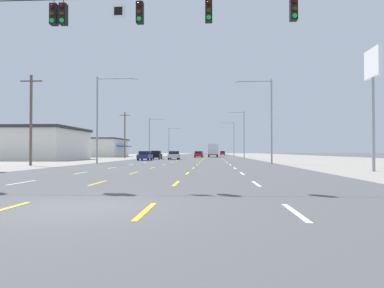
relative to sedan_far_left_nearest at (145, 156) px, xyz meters
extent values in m
plane|color=#4C4C4F|center=(7.19, 17.88, -0.76)|extent=(572.00, 572.00, 0.00)
cube|color=gray|center=(-17.56, 17.88, -0.75)|extent=(28.00, 440.00, 0.01)
cube|color=gray|center=(31.94, 17.88, -0.75)|extent=(28.00, 440.00, 0.01)
cube|color=white|center=(1.94, -41.12, -0.75)|extent=(0.14, 2.60, 0.01)
cube|color=white|center=(1.94, -33.62, -0.75)|extent=(0.14, 2.60, 0.01)
cube|color=white|center=(1.94, -26.12, -0.75)|extent=(0.14, 2.60, 0.01)
cube|color=white|center=(1.94, -18.62, -0.75)|extent=(0.14, 2.60, 0.01)
cube|color=white|center=(1.94, -11.12, -0.75)|extent=(0.14, 2.60, 0.01)
cube|color=white|center=(1.94, -3.62, -0.75)|extent=(0.14, 2.60, 0.01)
cube|color=white|center=(1.94, 3.88, -0.75)|extent=(0.14, 2.60, 0.01)
cube|color=white|center=(1.94, 11.38, -0.75)|extent=(0.14, 2.60, 0.01)
cube|color=white|center=(1.94, 18.88, -0.75)|extent=(0.14, 2.60, 0.01)
cube|color=white|center=(1.94, 26.38, -0.75)|extent=(0.14, 2.60, 0.01)
cube|color=white|center=(1.94, 33.88, -0.75)|extent=(0.14, 2.60, 0.01)
cube|color=white|center=(1.94, 41.38, -0.75)|extent=(0.14, 2.60, 0.01)
cube|color=white|center=(1.94, 48.88, -0.75)|extent=(0.14, 2.60, 0.01)
cube|color=white|center=(1.94, 56.38, -0.75)|extent=(0.14, 2.60, 0.01)
cube|color=white|center=(1.94, 63.88, -0.75)|extent=(0.14, 2.60, 0.01)
cube|color=white|center=(1.94, 71.38, -0.75)|extent=(0.14, 2.60, 0.01)
cube|color=white|center=(1.94, 78.88, -0.75)|extent=(0.14, 2.60, 0.01)
cube|color=white|center=(1.94, 86.38, -0.75)|extent=(0.14, 2.60, 0.01)
cube|color=white|center=(1.94, 93.88, -0.75)|extent=(0.14, 2.60, 0.01)
cube|color=white|center=(1.94, 101.38, -0.75)|extent=(0.14, 2.60, 0.01)
cube|color=white|center=(1.94, 108.88, -0.75)|extent=(0.14, 2.60, 0.01)
cube|color=white|center=(1.94, 116.38, -0.75)|extent=(0.14, 2.60, 0.01)
cube|color=white|center=(1.94, 123.88, -0.75)|extent=(0.14, 2.60, 0.01)
cube|color=white|center=(1.94, 131.38, -0.75)|extent=(0.14, 2.60, 0.01)
cube|color=white|center=(1.94, 138.88, -0.75)|extent=(0.14, 2.60, 0.01)
cube|color=white|center=(1.94, 146.38, -0.75)|extent=(0.14, 2.60, 0.01)
cube|color=white|center=(1.94, 153.88, -0.75)|extent=(0.14, 2.60, 0.01)
cube|color=white|center=(1.94, 161.38, -0.75)|extent=(0.14, 2.60, 0.01)
cube|color=white|center=(1.94, 168.88, -0.75)|extent=(0.14, 2.60, 0.01)
cube|color=yellow|center=(5.44, -48.62, -0.75)|extent=(0.14, 2.60, 0.01)
cube|color=yellow|center=(5.44, -41.12, -0.75)|extent=(0.14, 2.60, 0.01)
cube|color=yellow|center=(5.44, -33.62, -0.75)|extent=(0.14, 2.60, 0.01)
cube|color=yellow|center=(5.44, -26.12, -0.75)|extent=(0.14, 2.60, 0.01)
cube|color=yellow|center=(5.44, -18.62, -0.75)|extent=(0.14, 2.60, 0.01)
cube|color=yellow|center=(5.44, -11.12, -0.75)|extent=(0.14, 2.60, 0.01)
cube|color=yellow|center=(5.44, -3.62, -0.75)|extent=(0.14, 2.60, 0.01)
cube|color=yellow|center=(5.44, 3.88, -0.75)|extent=(0.14, 2.60, 0.01)
cube|color=yellow|center=(5.44, 11.38, -0.75)|extent=(0.14, 2.60, 0.01)
cube|color=yellow|center=(5.44, 18.88, -0.75)|extent=(0.14, 2.60, 0.01)
cube|color=yellow|center=(5.44, 26.38, -0.75)|extent=(0.14, 2.60, 0.01)
cube|color=yellow|center=(5.44, 33.88, -0.75)|extent=(0.14, 2.60, 0.01)
cube|color=yellow|center=(5.44, 41.38, -0.75)|extent=(0.14, 2.60, 0.01)
cube|color=yellow|center=(5.44, 48.88, -0.75)|extent=(0.14, 2.60, 0.01)
cube|color=yellow|center=(5.44, 56.38, -0.75)|extent=(0.14, 2.60, 0.01)
cube|color=yellow|center=(5.44, 63.88, -0.75)|extent=(0.14, 2.60, 0.01)
cube|color=yellow|center=(5.44, 71.38, -0.75)|extent=(0.14, 2.60, 0.01)
cube|color=yellow|center=(5.44, 78.88, -0.75)|extent=(0.14, 2.60, 0.01)
cube|color=yellow|center=(5.44, 86.38, -0.75)|extent=(0.14, 2.60, 0.01)
cube|color=yellow|center=(5.44, 93.88, -0.75)|extent=(0.14, 2.60, 0.01)
cube|color=yellow|center=(5.44, 101.38, -0.75)|extent=(0.14, 2.60, 0.01)
cube|color=yellow|center=(5.44, 108.88, -0.75)|extent=(0.14, 2.60, 0.01)
cube|color=yellow|center=(5.44, 116.38, -0.75)|extent=(0.14, 2.60, 0.01)
cube|color=yellow|center=(5.44, 123.88, -0.75)|extent=(0.14, 2.60, 0.01)
cube|color=yellow|center=(5.44, 131.38, -0.75)|extent=(0.14, 2.60, 0.01)
cube|color=yellow|center=(5.44, 138.88, -0.75)|extent=(0.14, 2.60, 0.01)
cube|color=yellow|center=(5.44, 146.38, -0.75)|extent=(0.14, 2.60, 0.01)
cube|color=yellow|center=(5.44, 153.88, -0.75)|extent=(0.14, 2.60, 0.01)
cube|color=yellow|center=(5.44, 161.38, -0.75)|extent=(0.14, 2.60, 0.01)
cube|color=yellow|center=(5.44, 168.88, -0.75)|extent=(0.14, 2.60, 0.01)
cube|color=yellow|center=(8.94, -48.62, -0.75)|extent=(0.14, 2.60, 0.01)
cube|color=yellow|center=(8.94, -41.12, -0.75)|extent=(0.14, 2.60, 0.01)
cube|color=yellow|center=(8.94, -33.62, -0.75)|extent=(0.14, 2.60, 0.01)
cube|color=yellow|center=(8.94, -26.12, -0.75)|extent=(0.14, 2.60, 0.01)
cube|color=yellow|center=(8.94, -18.62, -0.75)|extent=(0.14, 2.60, 0.01)
cube|color=yellow|center=(8.94, -11.12, -0.75)|extent=(0.14, 2.60, 0.01)
cube|color=yellow|center=(8.94, -3.62, -0.75)|extent=(0.14, 2.60, 0.01)
cube|color=yellow|center=(8.94, 3.88, -0.75)|extent=(0.14, 2.60, 0.01)
cube|color=yellow|center=(8.94, 11.38, -0.75)|extent=(0.14, 2.60, 0.01)
cube|color=yellow|center=(8.94, 18.88, -0.75)|extent=(0.14, 2.60, 0.01)
cube|color=yellow|center=(8.94, 26.38, -0.75)|extent=(0.14, 2.60, 0.01)
cube|color=yellow|center=(8.94, 33.88, -0.75)|extent=(0.14, 2.60, 0.01)
cube|color=yellow|center=(8.94, 41.38, -0.75)|extent=(0.14, 2.60, 0.01)
cube|color=yellow|center=(8.94, 48.88, -0.75)|extent=(0.14, 2.60, 0.01)
cube|color=yellow|center=(8.94, 56.38, -0.75)|extent=(0.14, 2.60, 0.01)
cube|color=yellow|center=(8.94, 63.88, -0.75)|extent=(0.14, 2.60, 0.01)
cube|color=yellow|center=(8.94, 71.38, -0.75)|extent=(0.14, 2.60, 0.01)
cube|color=yellow|center=(8.94, 78.88, -0.75)|extent=(0.14, 2.60, 0.01)
cube|color=yellow|center=(8.94, 86.38, -0.75)|extent=(0.14, 2.60, 0.01)
cube|color=yellow|center=(8.94, 93.88, -0.75)|extent=(0.14, 2.60, 0.01)
cube|color=yellow|center=(8.94, 101.38, -0.75)|extent=(0.14, 2.60, 0.01)
cube|color=yellow|center=(8.94, 108.88, -0.75)|extent=(0.14, 2.60, 0.01)
cube|color=yellow|center=(8.94, 116.38, -0.75)|extent=(0.14, 2.60, 0.01)
cube|color=yellow|center=(8.94, 123.88, -0.75)|extent=(0.14, 2.60, 0.01)
cube|color=yellow|center=(8.94, 131.38, -0.75)|extent=(0.14, 2.60, 0.01)
cube|color=yellow|center=(8.94, 138.88, -0.75)|extent=(0.14, 2.60, 0.01)
cube|color=yellow|center=(8.94, 146.38, -0.75)|extent=(0.14, 2.60, 0.01)
cube|color=yellow|center=(8.94, 153.88, -0.75)|extent=(0.14, 2.60, 0.01)
cube|color=yellow|center=(8.94, 161.38, -0.75)|extent=(0.14, 2.60, 0.01)
cube|color=yellow|center=(8.94, 168.88, -0.75)|extent=(0.14, 2.60, 0.01)
cube|color=white|center=(12.44, -48.62, -0.75)|extent=(0.14, 2.60, 0.01)
cube|color=white|center=(12.44, -41.12, -0.75)|extent=(0.14, 2.60, 0.01)
cube|color=white|center=(12.44, -33.62, -0.75)|extent=(0.14, 2.60, 0.01)
cube|color=white|center=(12.44, -26.12, -0.75)|extent=(0.14, 2.60, 0.01)
cube|color=white|center=(12.44, -18.62, -0.75)|extent=(0.14, 2.60, 0.01)
cube|color=white|center=(12.44, -11.12, -0.75)|extent=(0.14, 2.60, 0.01)
cube|color=white|center=(12.44, -3.62, -0.75)|extent=(0.14, 2.60, 0.01)
cube|color=white|center=(12.44, 3.88, -0.75)|extent=(0.14, 2.60, 0.01)
cube|color=white|center=(12.44, 11.38, -0.75)|extent=(0.14, 2.60, 0.01)
cube|color=white|center=(12.44, 18.88, -0.75)|extent=(0.14, 2.60, 0.01)
cube|color=white|center=(12.44, 26.38, -0.75)|extent=(0.14, 2.60, 0.01)
cube|color=white|center=(12.44, 33.88, -0.75)|extent=(0.14, 2.60, 0.01)
cube|color=white|center=(12.44, 41.38, -0.75)|extent=(0.14, 2.60, 0.01)
cube|color=white|center=(12.44, 48.88, -0.75)|extent=(0.14, 2.60, 0.01)
cube|color=white|center=(12.44, 56.38, -0.75)|extent=(0.14, 2.60, 0.01)
cube|color=white|center=(12.44, 63.88, -0.75)|extent=(0.14, 2.60, 0.01)
cube|color=white|center=(12.44, 71.38, -0.75)|extent=(0.14, 2.60, 0.01)
cube|color=white|center=(12.44, 78.88, -0.75)|extent=(0.14, 2.60, 0.01)
cube|color=white|center=(12.44, 86.38, -0.75)|extent=(0.14, 2.60, 0.01)
cube|color=white|center=(12.44, 93.88, -0.75)|extent=(0.14, 2.60, 0.01)
cube|color=white|center=(12.44, 101.38, -0.75)|extent=(0.14, 2.60, 0.01)
cube|color=white|center=(12.44, 108.88, -0.75)|extent=(0.14, 2.60, 0.01)
cube|color=white|center=(12.44, 116.38, -0.75)|extent=(0.14, 2.60, 0.01)
cube|color=white|center=(12.44, 123.88, -0.75)|extent=(0.14, 2.60, 0.01)
cube|color=white|center=(12.44, 131.38, -0.75)|extent=(0.14, 2.60, 0.01)
cube|color=white|center=(12.44, 138.88, -0.75)|extent=(0.14, 2.60, 0.01)
cube|color=white|center=(12.44, 146.38, -0.75)|extent=(0.14, 2.60, 0.01)
cube|color=white|center=(12.44, 153.88, -0.75)|extent=(0.14, 2.60, 0.01)
cube|color=white|center=(12.44, 161.38, -0.75)|extent=(0.14, 2.60, 0.01)
cube|color=white|center=(12.44, 168.88, -0.75)|extent=(0.14, 2.60, 0.01)
cube|color=white|center=(6.46, -41.63, 6.76)|extent=(0.60, 0.04, 0.60)
cube|color=black|center=(6.46, -41.65, 6.76)|extent=(0.36, 0.01, 0.36)
cube|color=black|center=(4.04, -41.67, 6.65)|extent=(0.30, 0.34, 0.92)
cylinder|color=black|center=(4.04, -41.67, 7.23)|extent=(0.03, 0.03, 0.24)
sphere|color=#2F0402|center=(4.04, -41.85, 6.93)|extent=(0.20, 0.20, 0.20)
sphere|color=#352202|center=(4.04, -41.85, 6.63)|extent=(0.20, 0.20, 0.20)
sphere|color=green|center=(4.04, -41.85, 6.33)|extent=(0.20, 0.20, 0.20)
cube|color=black|center=(10.38, -41.67, 6.65)|extent=(0.30, 0.34, 0.92)
sphere|color=#2F0402|center=(10.38, -41.85, 6.93)|extent=(0.20, 0.20, 0.20)
sphere|color=#352202|center=(10.38, -41.85, 6.63)|extent=(0.20, 0.20, 0.20)
sphere|color=green|center=(10.38, -41.85, 6.33)|extent=(0.20, 0.20, 0.20)
cube|color=black|center=(7.41, -41.67, 6.65)|extent=(0.30, 0.34, 0.92)
cylinder|color=black|center=(7.41, -41.67, 7.23)|extent=(0.03, 0.03, 0.24)
sphere|color=#2F0402|center=(7.41, -41.85, 6.93)|extent=(0.20, 0.20, 0.20)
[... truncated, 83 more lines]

